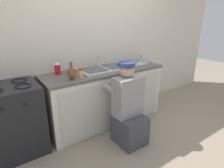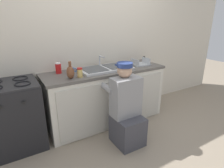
# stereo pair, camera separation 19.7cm
# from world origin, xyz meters

# --- Properties ---
(ground_plane) EXTENTS (12.00, 12.00, 0.00)m
(ground_plane) POSITION_xyz_m (0.00, 0.00, 0.00)
(ground_plane) COLOR gray
(back_wall) EXTENTS (6.00, 0.10, 2.50)m
(back_wall) POSITION_xyz_m (0.00, 0.65, 1.25)
(back_wall) COLOR beige
(back_wall) RESTS_ON ground_plane
(counter_cabinet) EXTENTS (1.87, 0.62, 0.84)m
(counter_cabinet) POSITION_xyz_m (0.00, 0.29, 0.42)
(counter_cabinet) COLOR silver
(counter_cabinet) RESTS_ON ground_plane
(countertop) EXTENTS (1.91, 0.62, 0.04)m
(countertop) POSITION_xyz_m (0.00, 0.30, 0.86)
(countertop) COLOR #5B5651
(countertop) RESTS_ON counter_cabinet
(sink_double_basin) EXTENTS (0.80, 0.44, 0.19)m
(sink_double_basin) POSITION_xyz_m (0.00, 0.30, 0.89)
(sink_double_basin) COLOR silver
(sink_double_basin) RESTS_ON countertop
(stove_range) EXTENTS (0.65, 0.62, 0.90)m
(stove_range) POSITION_xyz_m (-1.32, 0.30, 0.45)
(stove_range) COLOR black
(stove_range) RESTS_ON ground_plane
(plumber_person) EXTENTS (0.42, 0.61, 1.10)m
(plumber_person) POSITION_xyz_m (-0.04, -0.34, 0.46)
(plumber_person) COLOR #3F3F47
(plumber_person) RESTS_ON ground_plane
(soda_cup_red) EXTENTS (0.08, 0.08, 0.15)m
(soda_cup_red) POSITION_xyz_m (-0.67, 0.46, 0.95)
(soda_cup_red) COLOR red
(soda_cup_red) RESTS_ON countertop
(spice_bottle_red) EXTENTS (0.04, 0.04, 0.10)m
(spice_bottle_red) POSITION_xyz_m (0.83, 0.39, 0.93)
(spice_bottle_red) COLOR red
(spice_bottle_red) RESTS_ON countertop
(vase_decorative) EXTENTS (0.10, 0.10, 0.23)m
(vase_decorative) POSITION_xyz_m (-0.61, 0.13, 0.97)
(vase_decorative) COLOR brown
(vase_decorative) RESTS_ON countertop
(coffee_mug) EXTENTS (0.13, 0.08, 0.09)m
(coffee_mug) POSITION_xyz_m (-0.53, 0.32, 0.92)
(coffee_mug) COLOR #335699
(coffee_mug) RESTS_ON countertop
(dish_rack_tray) EXTENTS (0.28, 0.22, 0.11)m
(dish_rack_tray) POSITION_xyz_m (0.65, 0.26, 0.90)
(dish_rack_tray) COLOR #B2B7BC
(dish_rack_tray) RESTS_ON countertop
(condiment_jar) EXTENTS (0.07, 0.07, 0.13)m
(condiment_jar) POSITION_xyz_m (-0.48, 0.13, 0.94)
(condiment_jar) COLOR #DBB760
(condiment_jar) RESTS_ON countertop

